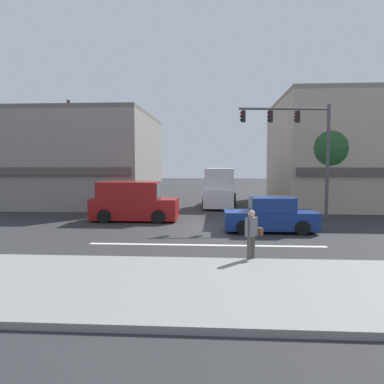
% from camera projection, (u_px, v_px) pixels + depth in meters
% --- Properties ---
extents(ground_plane, '(120.00, 120.00, 0.00)m').
position_uv_depth(ground_plane, '(208.00, 229.00, 17.68)').
color(ground_plane, '#2B2B2D').
extents(lane_marking_stripe, '(9.00, 0.24, 0.01)m').
position_uv_depth(lane_marking_stripe, '(206.00, 245.00, 14.19)').
color(lane_marking_stripe, silver).
rests_on(lane_marking_stripe, ground).
extents(sidewalk_curb, '(40.00, 5.00, 0.16)m').
position_uv_depth(sidewalk_curb, '(201.00, 286.00, 9.21)').
color(sidewalk_curb, gray).
rests_on(sidewalk_curb, ground).
extents(building_left_block, '(11.25, 11.51, 6.85)m').
position_uv_depth(building_left_block, '(80.00, 159.00, 29.18)').
color(building_left_block, gray).
rests_on(building_left_block, ground).
extents(building_right_corner, '(10.67, 11.75, 7.85)m').
position_uv_depth(building_right_corner, '(349.00, 152.00, 27.96)').
color(building_right_corner, tan).
rests_on(building_right_corner, ground).
extents(street_tree, '(3.56, 3.56, 5.79)m').
position_uv_depth(street_tree, '(324.00, 149.00, 23.84)').
color(street_tree, '#4C3823').
rests_on(street_tree, ground).
extents(utility_pole_near_left, '(1.40, 0.22, 7.04)m').
position_uv_depth(utility_pole_near_left, '(70.00, 154.00, 23.58)').
color(utility_pole_near_left, brown).
rests_on(utility_pole_near_left, ground).
extents(traffic_light_mast, '(4.87, 0.73, 6.20)m').
position_uv_depth(traffic_light_mast, '(304.00, 141.00, 19.77)').
color(traffic_light_mast, '#47474C').
rests_on(traffic_light_mast, ground).
extents(sedan_crossing_rightbound, '(4.14, 1.96, 1.58)m').
position_uv_depth(sedan_crossing_rightbound, '(270.00, 216.00, 16.97)').
color(sedan_crossing_rightbound, navy).
rests_on(sedan_crossing_rightbound, ground).
extents(box_truck_waiting_far, '(2.46, 5.70, 2.75)m').
position_uv_depth(box_truck_waiting_far, '(220.00, 189.00, 26.55)').
color(box_truck_waiting_far, silver).
rests_on(box_truck_waiting_far, ground).
extents(van_crossing_center, '(4.60, 2.05, 2.11)m').
position_uv_depth(van_crossing_center, '(133.00, 202.00, 20.19)').
color(van_crossing_center, maroon).
rests_on(van_crossing_center, ground).
extents(pedestrian_foreground_with_bag, '(0.60, 0.57, 1.67)m').
position_uv_depth(pedestrian_foreground_with_bag, '(252.00, 233.00, 11.55)').
color(pedestrian_foreground_with_bag, '#4C4742').
rests_on(pedestrian_foreground_with_bag, ground).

